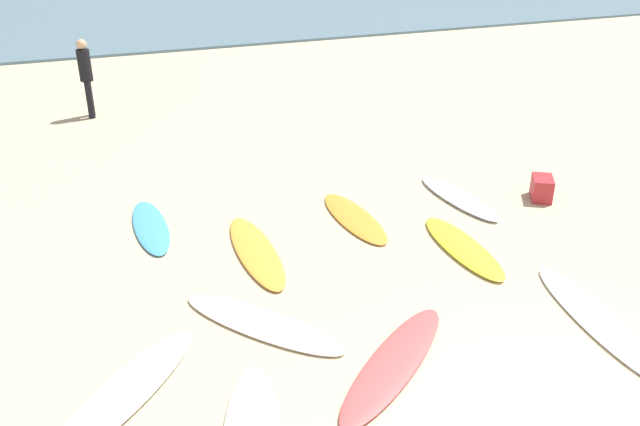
# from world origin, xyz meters

# --- Properties ---
(surfboard_0) EXTENTS (0.74, 2.56, 0.06)m
(surfboard_0) POSITION_xyz_m (1.68, 1.80, 0.03)
(surfboard_0) COLOR silver
(surfboard_0) RESTS_ON ground_plane
(surfboard_1) EXTENTS (0.57, 2.25, 0.07)m
(surfboard_1) POSITION_xyz_m (-1.83, 4.81, 0.04)
(surfboard_1) COLOR #F1A037
(surfboard_1) RESTS_ON ground_plane
(surfboard_2) EXTENTS (0.76, 2.01, 0.09)m
(surfboard_2) POSITION_xyz_m (1.82, 5.42, 0.04)
(surfboard_2) COLOR white
(surfboard_2) RESTS_ON ground_plane
(surfboard_3) EXTENTS (2.02, 2.09, 0.09)m
(surfboard_3) POSITION_xyz_m (-3.89, 2.37, 0.04)
(surfboard_3) COLOR white
(surfboard_3) RESTS_ON ground_plane
(surfboard_4) EXTENTS (2.16, 1.97, 0.08)m
(surfboard_4) POSITION_xyz_m (-1.02, 1.87, 0.04)
(surfboard_4) COLOR #DE4E4C
(surfboard_4) RESTS_ON ground_plane
(surfboard_5) EXTENTS (0.58, 2.00, 0.08)m
(surfboard_5) POSITION_xyz_m (1.04, 3.92, 0.04)
(surfboard_5) COLOR yellow
(surfboard_5) RESTS_ON ground_plane
(surfboard_6) EXTENTS (1.89, 2.12, 0.07)m
(surfboard_6) POSITION_xyz_m (-2.21, 3.08, 0.03)
(surfboard_6) COLOR #F7E3CE
(surfboard_6) RESTS_ON ground_plane
(surfboard_7) EXTENTS (0.55, 1.92, 0.06)m
(surfboard_7) POSITION_xyz_m (-3.17, 6.09, 0.03)
(surfboard_7) COLOR #4599D2
(surfboard_7) RESTS_ON ground_plane
(surfboard_9) EXTENTS (0.70, 1.96, 0.06)m
(surfboard_9) POSITION_xyz_m (-0.09, 5.33, 0.03)
(surfboard_9) COLOR orange
(surfboard_9) RESTS_ON ground_plane
(beachgoer_near) EXTENTS (0.30, 0.34, 1.73)m
(beachgoer_near) POSITION_xyz_m (-3.74, 11.99, 0.96)
(beachgoer_near) COLOR black
(beachgoer_near) RESTS_ON ground_plane
(beach_cooler) EXTENTS (0.51, 0.57, 0.39)m
(beach_cooler) POSITION_xyz_m (3.15, 5.01, 0.19)
(beach_cooler) COLOR #B2282D
(beach_cooler) RESTS_ON ground_plane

